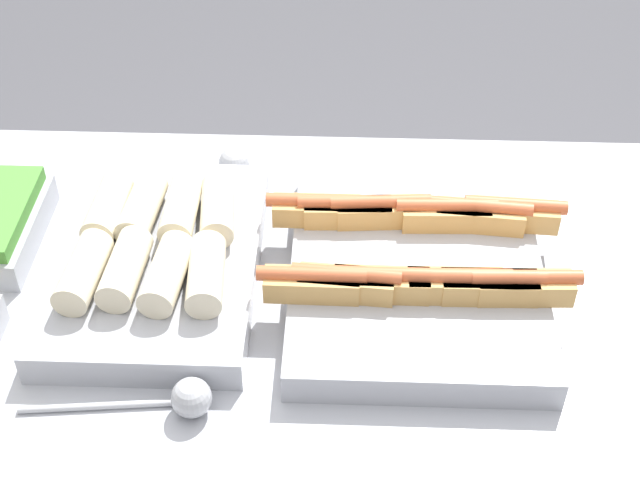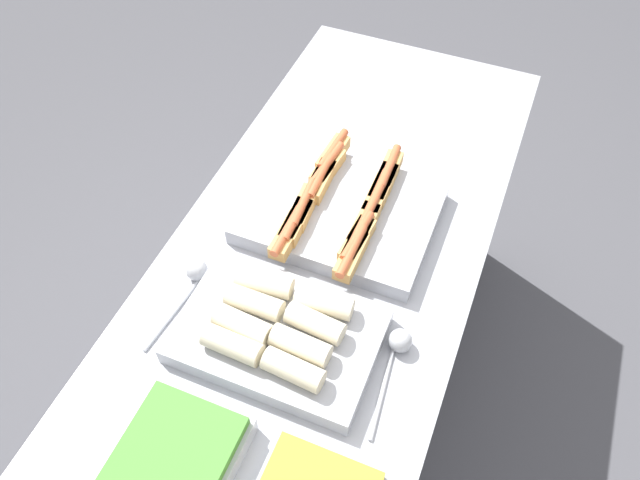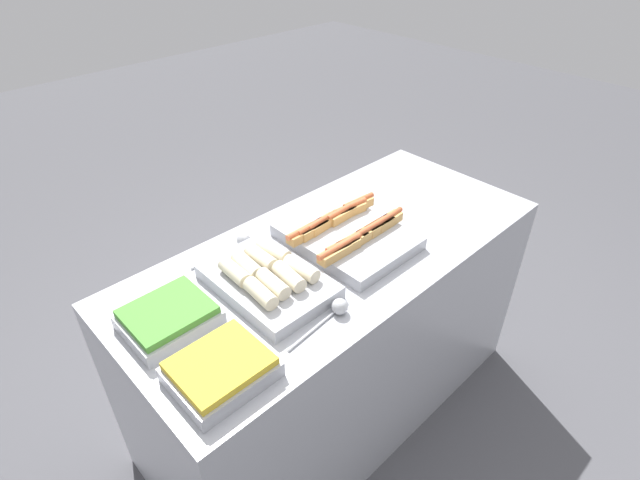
% 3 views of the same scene
% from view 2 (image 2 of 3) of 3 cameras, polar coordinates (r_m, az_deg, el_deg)
% --- Properties ---
extents(ground_plane, '(12.00, 12.00, 0.00)m').
position_cam_2_polar(ground_plane, '(2.41, 0.84, -13.46)').
color(ground_plane, '#4C4C51').
extents(counter, '(1.73, 0.77, 0.93)m').
position_cam_2_polar(counter, '(2.00, 0.99, -7.84)').
color(counter, '#A8AAB2').
rests_on(counter, ground_plane).
extents(tray_hotdogs, '(0.46, 0.48, 0.10)m').
position_cam_2_polar(tray_hotdogs, '(1.62, 1.92, 2.79)').
color(tray_hotdogs, '#A8AAB2').
rests_on(tray_hotdogs, counter).
extents(tray_wraps, '(0.30, 0.45, 0.10)m').
position_cam_2_polar(tray_wraps, '(1.41, -3.82, -8.36)').
color(tray_wraps, '#A8AAB2').
rests_on(tray_wraps, counter).
extents(tray_side_back, '(0.27, 0.23, 0.07)m').
position_cam_2_polar(tray_side_back, '(1.32, -13.24, -19.20)').
color(tray_side_back, '#A8AAB2').
rests_on(tray_side_back, counter).
extents(serving_spoon_near, '(0.26, 0.05, 0.05)m').
position_cam_2_polar(serving_spoon_near, '(1.41, 7.16, -9.65)').
color(serving_spoon_near, '#B2B5BA').
rests_on(serving_spoon_near, counter).
extents(serving_spoon_far, '(0.26, 0.05, 0.05)m').
position_cam_2_polar(serving_spoon_far, '(1.54, -11.46, -3.14)').
color(serving_spoon_far, '#B2B5BA').
rests_on(serving_spoon_far, counter).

